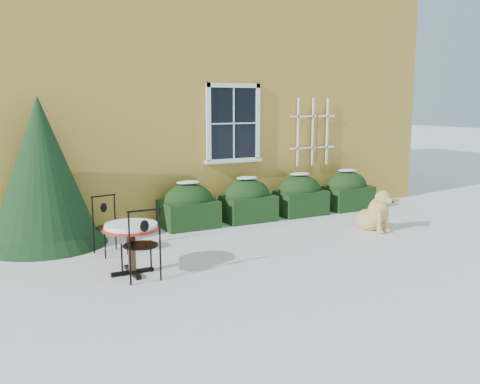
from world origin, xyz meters
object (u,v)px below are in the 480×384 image
dog (375,214)px  patio_chair_far (109,225)px  patio_chair_near (141,244)px  bistro_table (131,232)px  evergreen_shrub (42,186)px

dog → patio_chair_far: bearing=162.3°
patio_chair_near → patio_chair_far: size_ratio=1.08×
patio_chair_near → patio_chair_far: (-0.06, 1.49, -0.04)m
patio_chair_near → dog: 4.81m
bistro_table → dog: bearing=4.1°
evergreen_shrub → patio_chair_far: size_ratio=2.70×
evergreen_shrub → patio_chair_near: size_ratio=2.50×
bistro_table → patio_chair_far: size_ratio=0.85×
patio_chair_far → bistro_table: bearing=-102.1°
patio_chair_far → dog: 4.90m
evergreen_shrub → patio_chair_far: 1.45m
bistro_table → patio_chair_far: bearing=90.3°
bistro_table → patio_chair_near: patio_chair_near is taller
evergreen_shrub → bistro_table: evergreen_shrub is taller
bistro_table → patio_chair_far: 1.21m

